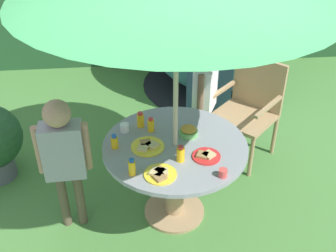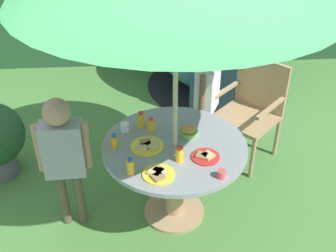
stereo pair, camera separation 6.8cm
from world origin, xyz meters
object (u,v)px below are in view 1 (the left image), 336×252
Objects in this scene: child_in_white_shirt at (205,89)px; cup_near at (223,173)px; child_in_grey_shirt at (63,151)px; juice_bottle_near_right at (140,120)px; plate_mid_right at (147,146)px; dome_tent at (216,22)px; plate_far_left at (206,156)px; plate_far_right at (160,174)px; garden_table at (175,163)px; juice_bottle_center_back at (132,167)px; juice_bottle_center_front at (181,154)px; juice_bottle_mid_left at (151,125)px; cup_far at (125,128)px; juice_bottle_near_left at (114,142)px; snack_bowl at (188,131)px.

cup_near is (-0.09, -1.20, 0.01)m from child_in_white_shirt.
juice_bottle_near_right is at bearing 25.60° from child_in_grey_shirt.
plate_mid_right is (-0.58, -0.82, -0.01)m from child_in_white_shirt.
dome_tent is 10.64× the size of plate_far_left.
child_in_grey_shirt is 5.63× the size of plate_far_left.
plate_far_right is (-0.89, -2.58, -0.11)m from dome_tent.
garden_table is at bearing -47.69° from juice_bottle_near_right.
dome_tent reaches higher than garden_table.
juice_bottle_center_back is at bearing -31.88° from child_in_grey_shirt.
child_in_grey_shirt is 0.57m from juice_bottle_center_back.
juice_bottle_center_front is at bearing -13.31° from child_in_grey_shirt.
garden_table is 0.44m from juice_bottle_near_right.
plate_mid_right is 0.29m from juice_bottle_center_front.
juice_bottle_mid_left is at bearing 17.23° from child_in_grey_shirt.
garden_table is 0.95× the size of child_in_grey_shirt.
juice_bottle_center_front is 1.82× the size of cup_far.
juice_bottle_center_back reaches higher than juice_bottle_mid_left.
child_in_white_shirt reaches higher than plate_mid_right.
plate_mid_right is (-0.07, 0.33, -0.00)m from plate_far_right.
child_in_white_shirt is 1.20m from cup_near.
juice_bottle_center_front is (0.02, -0.20, 0.25)m from garden_table.
child_in_white_shirt reaches higher than juice_bottle_center_back.
garden_table is at bearing -49.71° from juice_bottle_mid_left.
cup_far is at bearing 69.96° from juice_bottle_near_left.
garden_table is 9.76× the size of juice_bottle_near_left.
dome_tent reaches higher than cup_far.
juice_bottle_near_left is at bearing 156.61° from juice_bottle_center_front.
juice_bottle_near_right reaches higher than plate_far_left.
child_in_grey_shirt is 0.70m from juice_bottle_mid_left.
plate_mid_right is 4.09× the size of cup_near.
cup_near reaches higher than plate_far_right.
snack_bowl is 0.70× the size of plate_far_left.
cup_far is (-0.05, 0.53, -0.03)m from juice_bottle_center_back.
juice_bottle_near_right is 2.12× the size of cup_near.
dome_tent is 35.93× the size of cup_near.
plate_far_right is at bearing -94.63° from dome_tent.
plate_mid_right is 2.21× the size of juice_bottle_near_left.
dome_tent is 19.46× the size of juice_bottle_near_left.
snack_bowl is (0.12, 0.11, 0.22)m from garden_table.
juice_bottle_center_front is at bearing 42.30° from plate_far_right.
plate_far_right is (0.68, -0.31, -0.01)m from child_in_grey_shirt.
juice_bottle_center_back is 0.53m from cup_far.
cup_near is at bearing -71.93° from snack_bowl.
cup_near is 0.87× the size of cup_far.
plate_far_right and plate_mid_right have the same top height.
juice_bottle_near_right is 1.01× the size of juice_bottle_center_front.
juice_bottle_near_right is (-0.25, 0.27, 0.25)m from garden_table.
cup_far reaches higher than garden_table.
juice_bottle_center_back is (-0.19, 0.03, 0.05)m from plate_far_right.
garden_table is 0.42m from plate_far_right.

